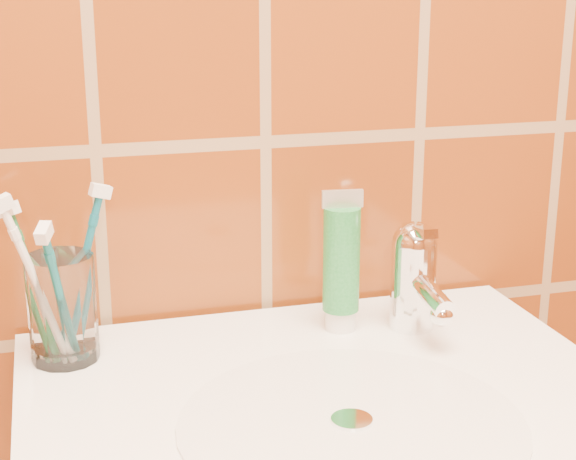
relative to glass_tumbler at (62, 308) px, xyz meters
name	(u,v)px	position (x,y,z in m)	size (l,w,h in m)	color
glass_tumbler	(62,308)	(0.00, 0.00, 0.00)	(0.07, 0.07, 0.11)	white
toothpaste_tube	(341,265)	(0.29, 0.00, 0.02)	(0.04, 0.04, 0.15)	white
faucet	(415,273)	(0.36, -0.02, 0.01)	(0.05, 0.11, 0.12)	white
toothbrush_0	(37,284)	(-0.02, -0.02, 0.03)	(0.07, 0.05, 0.19)	white
toothbrush_1	(82,271)	(0.02, 0.02, 0.03)	(0.07, 0.04, 0.18)	#0C576B
toothbrush_2	(60,297)	(0.00, -0.03, 0.02)	(0.04, 0.08, 0.16)	#0C5F69
toothbrush_3	(35,284)	(-0.02, 0.01, 0.02)	(0.06, 0.06, 0.17)	#1D6C39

